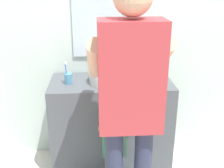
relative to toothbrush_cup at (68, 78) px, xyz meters
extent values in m
cube|color=silver|center=(0.38, 0.35, 0.40)|extent=(4.40, 0.08, 2.70)
cube|color=silver|center=(0.38, 0.30, 0.53)|extent=(0.70, 0.02, 0.82)
cube|color=#4C5156|center=(0.38, 0.03, -0.50)|extent=(1.12, 0.54, 0.90)
cylinder|color=silver|center=(0.38, 0.01, 0.00)|extent=(0.40, 0.40, 0.11)
cylinder|color=#B1B1AD|center=(0.38, 0.01, 0.01)|extent=(0.32, 0.32, 0.09)
cylinder|color=#B7BABF|center=(0.38, 0.26, 0.04)|extent=(0.03, 0.03, 0.18)
cylinder|color=#B7BABF|center=(0.38, 0.20, 0.12)|extent=(0.02, 0.12, 0.02)
cylinder|color=#B7BABF|center=(0.31, 0.26, -0.03)|extent=(0.04, 0.04, 0.05)
cylinder|color=#B7BABF|center=(0.45, 0.26, -0.03)|extent=(0.04, 0.04, 0.05)
cylinder|color=#4C8EB2|center=(0.00, 0.00, 0.00)|extent=(0.07, 0.07, 0.09)
cylinder|color=blue|center=(-0.01, -0.01, 0.05)|extent=(0.02, 0.04, 0.17)
cube|color=white|center=(-0.01, -0.01, 0.14)|extent=(0.01, 0.02, 0.02)
cube|color=#427F56|center=(0.38, -0.38, -0.39)|extent=(0.20, 0.11, 0.34)
sphere|color=#A87A5B|center=(0.38, -0.38, -0.15)|extent=(0.11, 0.11, 0.11)
cylinder|color=#A87A5B|center=(0.28, -0.29, -0.36)|extent=(0.05, 0.24, 0.18)
cylinder|color=#A87A5B|center=(0.49, -0.29, -0.36)|extent=(0.05, 0.24, 0.18)
cube|color=#B7383D|center=(0.47, -0.71, 0.25)|extent=(0.42, 0.24, 0.73)
cylinder|color=#D8A884|center=(0.24, -0.52, 0.31)|extent=(0.10, 0.50, 0.40)
cylinder|color=#D8A884|center=(0.69, -0.52, 0.31)|extent=(0.10, 0.50, 0.40)
cylinder|color=blue|center=(0.69, -0.33, 0.12)|extent=(0.01, 0.14, 0.03)
cube|color=white|center=(0.69, -0.25, 0.13)|extent=(0.01, 0.02, 0.02)
camera|label=1|loc=(0.23, -2.39, 0.84)|focal=45.11mm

